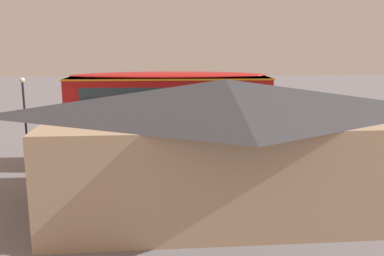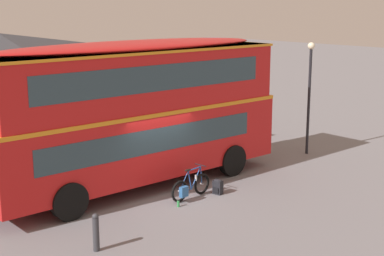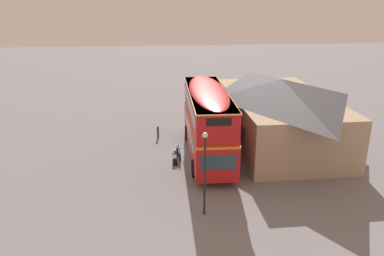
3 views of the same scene
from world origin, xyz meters
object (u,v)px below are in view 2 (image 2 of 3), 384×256
touring_bicycle (190,187)px  kerb_bollard (96,232)px  double_decker_bus (137,108)px  water_bottle_green_metal (178,204)px  street_lamp (310,85)px  backpack_on_ground (218,186)px

touring_bicycle → kerb_bollard: bearing=-162.7°
kerb_bollard → double_decker_bus: bearing=41.9°
water_bottle_green_metal → kerb_bollard: size_ratio=0.23×
touring_bicycle → street_lamp: size_ratio=0.38×
backpack_on_ground → street_lamp: size_ratio=0.11×
backpack_on_ground → water_bottle_green_metal: bearing=-178.2°
double_decker_bus → street_lamp: (7.56, -1.13, 0.12)m
backpack_on_ground → water_bottle_green_metal: 1.70m
double_decker_bus → kerb_bollard: (-3.77, -3.38, -2.15)m
water_bottle_green_metal → street_lamp: street_lamp is taller
touring_bicycle → backpack_on_ground: 0.99m
double_decker_bus → street_lamp: size_ratio=2.33×
double_decker_bus → street_lamp: bearing=-8.5°
water_bottle_green_metal → double_decker_bus: bearing=83.1°
street_lamp → backpack_on_ground: bearing=-169.1°
street_lamp → double_decker_bus: bearing=171.5°
street_lamp → water_bottle_green_metal: bearing=-171.0°
double_decker_bus → backpack_on_ground: bearing=-58.8°
double_decker_bus → water_bottle_green_metal: 3.49m
backpack_on_ground → kerb_bollard: size_ratio=0.51×
double_decker_bus → touring_bicycle: size_ratio=6.14×
double_decker_bus → water_bottle_green_metal: double_decker_bus is taller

